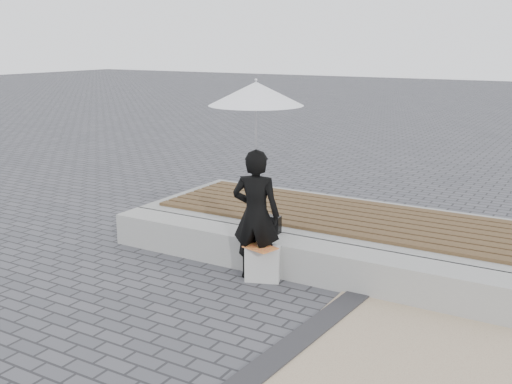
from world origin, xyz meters
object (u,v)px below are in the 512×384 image
Objects in this scene: parasol at (256,94)px; canvas_tote at (263,264)px; woman at (256,215)px; handbag at (269,224)px; seating_ledge at (293,257)px.

canvas_tote is (0.12, -0.06, -1.87)m from parasol.
parasol reaches higher than woman.
woman is 1.14× the size of parasol.
handbag is at bearing -92.48° from woman.
handbag is at bearing 91.44° from canvas_tote.
seating_ledge is 3.85× the size of parasol.
parasol is 4.45× the size of handbag.
woman is 0.55m from canvas_tote.
handbag is (-0.41, 0.14, 0.30)m from seating_ledge.
seating_ledge is at bearing 44.25° from parasol.
handbag reaches higher than canvas_tote.
handbag is at bearing 101.27° from parasol.
woman is 0.52m from handbag.
woman reaches higher than seating_ledge.
woman is at bearing 133.78° from canvas_tote.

